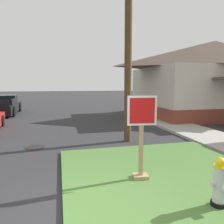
# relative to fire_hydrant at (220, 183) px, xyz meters

# --- Properties ---
(ground_plane) EXTENTS (160.00, 160.00, 0.00)m
(ground_plane) POSITION_rel_fire_hydrant_xyz_m (-2.48, 0.19, -0.52)
(ground_plane) COLOR #2B2B2D
(grass_corner_patch) EXTENTS (5.13, 5.13, 0.08)m
(grass_corner_patch) POSITION_rel_fire_hydrant_xyz_m (-0.25, 1.56, -0.48)
(grass_corner_patch) COLOR #477033
(grass_corner_patch) RESTS_ON ground
(sidewalk_strip) EXTENTS (2.20, 15.98, 0.12)m
(sidewalk_strip) POSITION_rel_fire_hydrant_xyz_m (3.51, 5.56, -0.46)
(sidewalk_strip) COLOR #9E9B93
(sidewalk_strip) RESTS_ON ground
(fire_hydrant) EXTENTS (0.38, 0.34, 0.93)m
(fire_hydrant) POSITION_rel_fire_hydrant_xyz_m (0.00, 0.00, 0.00)
(fire_hydrant) COLOR black
(fire_hydrant) RESTS_ON grass_corner_patch
(stop_sign) EXTENTS (0.69, 0.32, 1.99)m
(stop_sign) POSITION_rel_fire_hydrant_xyz_m (-0.97, 1.47, 0.51)
(stop_sign) COLOR #A3845B
(stop_sign) RESTS_ON grass_corner_patch
(manhole_cover) EXTENTS (0.70, 0.70, 0.02)m
(manhole_cover) POSITION_rel_fire_hydrant_xyz_m (-3.75, 5.05, -0.51)
(manhole_cover) COLOR black
(manhole_cover) RESTS_ON ground
(pickup_truck_black) EXTENTS (2.19, 5.56, 1.48)m
(pickup_truck_black) POSITION_rel_fire_hydrant_xyz_m (-7.10, 15.40, 0.10)
(pickup_truck_black) COLOR black
(pickup_truck_black) RESTS_ON ground
(utility_pole) EXTENTS (1.89, 0.29, 10.17)m
(utility_pole) POSITION_rel_fire_hydrant_xyz_m (-0.13, 5.11, 4.80)
(utility_pole) COLOR #4C3823
(utility_pole) RESTS_ON ground
(corner_house) EXTENTS (11.29, 8.71, 5.60)m
(corner_house) POSITION_rel_fire_hydrant_xyz_m (8.66, 11.05, 2.35)
(corner_house) COLOR brown
(corner_house) RESTS_ON ground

